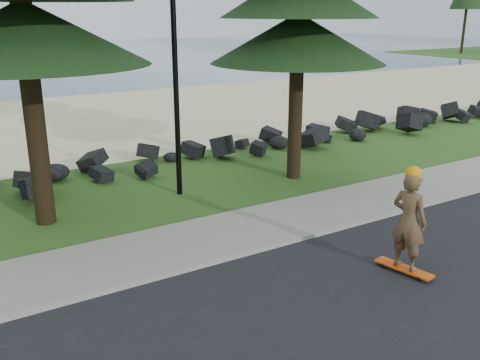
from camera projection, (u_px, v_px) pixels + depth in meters
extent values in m
plane|color=#2C5119|center=(243.00, 234.00, 11.71)|extent=(160.00, 160.00, 0.00)
cube|color=black|center=(401.00, 335.00, 8.05)|extent=(160.00, 7.00, 0.02)
cube|color=gray|center=(266.00, 247.00, 10.96)|extent=(160.00, 0.20, 0.10)
cube|color=gray|center=(238.00, 230.00, 11.86)|extent=(160.00, 2.00, 0.08)
cube|color=#C3B882|center=(68.00, 122.00, 23.46)|extent=(160.00, 15.00, 0.01)
cylinder|color=black|center=(174.00, 40.00, 13.09)|extent=(0.14, 0.14, 8.00)
cube|color=#D44C0C|center=(404.00, 268.00, 9.94)|extent=(0.49, 1.14, 0.04)
imported|color=brown|center=(409.00, 221.00, 9.65)|extent=(0.57, 0.75, 1.85)
sphere|color=orange|center=(414.00, 174.00, 9.38)|extent=(0.30, 0.30, 0.30)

